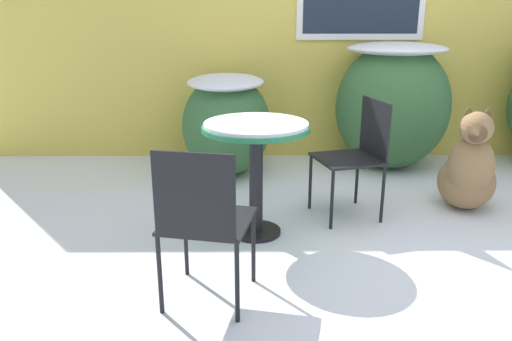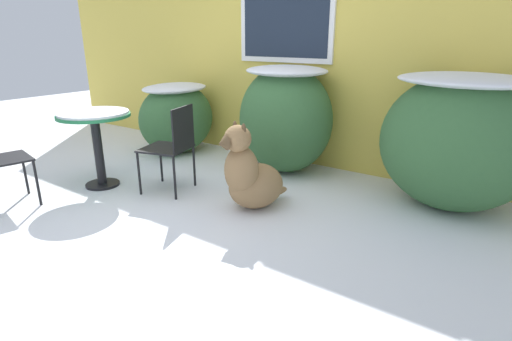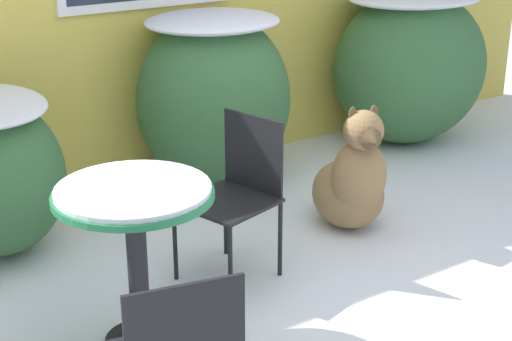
% 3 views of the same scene
% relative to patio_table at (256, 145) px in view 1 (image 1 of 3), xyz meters
% --- Properties ---
extents(ground_plane, '(16.00, 16.00, 0.00)m').
position_rel_patio_table_xyz_m(ground_plane, '(0.91, -0.21, -0.64)').
color(ground_plane, white).
extents(house_wall, '(8.00, 0.10, 2.63)m').
position_rel_patio_table_xyz_m(house_wall, '(0.92, 1.99, 0.71)').
color(house_wall, '#DBC14C').
rests_on(house_wall, ground_plane).
extents(shrub_left, '(0.82, 1.09, 0.93)m').
position_rel_patio_table_xyz_m(shrub_left, '(-0.26, 1.38, -0.14)').
color(shrub_left, '#386638').
rests_on(shrub_left, ground_plane).
extents(shrub_middle, '(1.09, 0.97, 1.21)m').
position_rel_patio_table_xyz_m(shrub_middle, '(1.33, 1.54, 0.01)').
color(shrub_middle, '#386638').
rests_on(shrub_middle, ground_plane).
extents(patio_table, '(0.72, 0.72, 0.79)m').
position_rel_patio_table_xyz_m(patio_table, '(0.00, 0.00, 0.00)').
color(patio_table, black).
rests_on(patio_table, ground_plane).
extents(patio_chair_near_table, '(0.54, 0.54, 0.88)m').
position_rel_patio_table_xyz_m(patio_chair_near_table, '(0.75, 0.34, -0.14)').
color(patio_chair_near_table, black).
rests_on(patio_chair_near_table, ground_plane).
extents(patio_chair_far_side, '(0.52, 0.52, 0.88)m').
position_rel_patio_table_xyz_m(patio_chair_far_side, '(-0.27, -0.88, -0.14)').
color(patio_chair_far_side, black).
rests_on(patio_chair_far_side, ground_plane).
extents(dog, '(0.58, 0.75, 0.82)m').
position_rel_patio_table_xyz_m(dog, '(1.64, 0.43, -0.34)').
color(dog, '#937047').
rests_on(dog, ground_plane).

